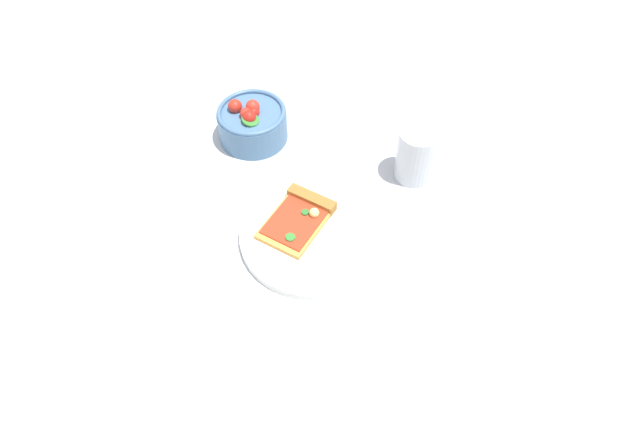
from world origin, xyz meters
TOP-DOWN VIEW (x-y plane):
  - ground_plane at (0.00, 0.00)m, footprint 2.40×2.40m
  - plate at (0.04, 0.01)m, footprint 0.24×0.24m
  - pizza_slice_main at (0.00, 0.01)m, footprint 0.13×0.14m
  - salad_bowl at (-0.22, 0.05)m, footprint 0.13×0.13m
  - soda_glass at (0.02, 0.23)m, footprint 0.07×0.07m
  - paper_napkin at (0.25, -0.16)m, footprint 0.12×0.13m

SIDE VIEW (x-z plane):
  - ground_plane at x=0.00m, z-range 0.00..0.00m
  - paper_napkin at x=0.25m, z-range 0.00..0.00m
  - plate at x=0.04m, z-range 0.00..0.01m
  - pizza_slice_main at x=0.00m, z-range 0.01..0.03m
  - salad_bowl at x=-0.22m, z-range -0.01..0.08m
  - soda_glass at x=0.02m, z-range 0.00..0.10m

